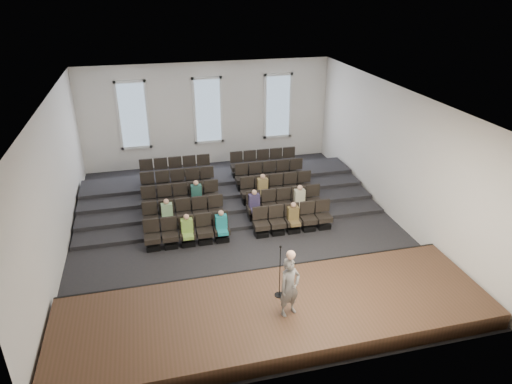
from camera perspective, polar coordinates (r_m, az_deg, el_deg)
ground at (r=17.04m, az=-2.21°, el=-4.74°), size 14.00×14.00×0.00m
ceiling at (r=15.17m, az=-2.53°, el=11.88°), size 12.00×14.00×0.02m
wall_back at (r=22.51m, az=-6.03°, el=9.62°), size 12.00×0.04×5.00m
wall_front at (r=10.00m, az=5.99°, el=-11.85°), size 12.00×0.04×5.00m
wall_left at (r=15.99m, az=-24.00°, el=0.86°), size 0.04×14.00×5.00m
wall_right at (r=18.03m, az=16.79°, el=4.67°), size 0.04×14.00×5.00m
stage at (r=12.83m, az=2.61°, el=-14.88°), size 11.80×3.60×0.50m
stage_lip at (r=14.17m, az=0.58°, el=-10.41°), size 11.80×0.06×0.52m
risers at (r=19.72m, az=-4.10°, el=0.24°), size 11.80×4.80×0.60m
seating_rows at (r=18.06m, az=-3.24°, el=-0.48°), size 6.80×4.70×1.67m
windows at (r=22.39m, az=-6.03°, el=10.07°), size 8.44×0.10×3.24m
audience at (r=16.93m, az=-2.48°, el=-1.83°), size 5.45×2.64×1.10m
speaker at (r=11.95m, az=4.23°, el=-11.77°), size 0.70×0.58×1.66m
mic_stand at (r=12.73m, az=2.97°, el=-11.05°), size 0.27×0.27×1.62m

